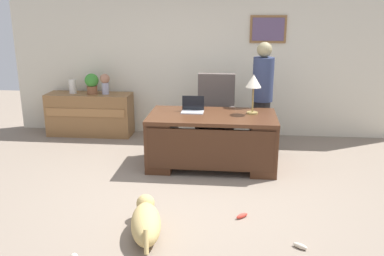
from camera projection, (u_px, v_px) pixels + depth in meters
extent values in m
plane|color=gray|center=(191.00, 192.00, 5.25)|extent=(12.00, 12.00, 0.00)
cube|color=beige|center=(206.00, 59.00, 7.35)|extent=(7.00, 0.12, 2.70)
cube|color=olive|center=(268.00, 29.00, 7.03)|extent=(0.61, 0.03, 0.46)
cube|color=#604C6D|center=(268.00, 29.00, 7.01)|extent=(0.53, 0.01, 0.38)
cube|color=#4C2B19|center=(212.00, 116.00, 5.91)|extent=(1.81, 0.96, 0.05)
cube|color=#4C2B19|center=(163.00, 141.00, 6.08)|extent=(0.36, 0.90, 0.72)
cube|color=#4C2B19|center=(262.00, 144.00, 5.94)|extent=(0.36, 0.90, 0.72)
cube|color=#412415|center=(210.00, 150.00, 5.57)|extent=(1.71, 0.04, 0.58)
cube|color=olive|center=(90.00, 114.00, 7.49)|extent=(1.50, 0.48, 0.75)
cube|color=#A16F40|center=(85.00, 113.00, 7.23)|extent=(1.40, 0.02, 0.14)
cube|color=#564C47|center=(215.00, 127.00, 6.73)|extent=(0.60, 0.58, 0.18)
cylinder|color=black|center=(215.00, 140.00, 6.80)|extent=(0.10, 0.10, 0.28)
cylinder|color=black|center=(215.00, 147.00, 6.83)|extent=(0.52, 0.52, 0.05)
cube|color=#564C47|center=(216.00, 96.00, 6.83)|extent=(0.60, 0.12, 0.74)
cube|color=#564C47|center=(199.00, 115.00, 6.70)|extent=(0.08, 0.50, 0.22)
cube|color=#564C47|center=(232.00, 115.00, 6.65)|extent=(0.08, 0.50, 0.22)
cylinder|color=#262323|center=(261.00, 126.00, 6.60)|extent=(0.26, 0.26, 0.83)
cylinder|color=navy|center=(263.00, 79.00, 6.39)|extent=(0.32, 0.32, 0.67)
sphere|color=#938760|center=(265.00, 50.00, 6.26)|extent=(0.23, 0.23, 0.23)
ellipsoid|color=tan|center=(146.00, 224.00, 4.18)|extent=(0.45, 0.79, 0.30)
sphere|color=tan|center=(146.00, 203.00, 4.52)|extent=(0.20, 0.20, 0.20)
cylinder|color=tan|center=(146.00, 242.00, 3.82)|extent=(0.07, 0.15, 0.21)
cube|color=#B2B5BA|center=(192.00, 112.00, 6.01)|extent=(0.32, 0.22, 0.01)
cube|color=black|center=(193.00, 103.00, 6.08)|extent=(0.32, 0.01, 0.21)
cylinder|color=#9E8447|center=(252.00, 113.00, 5.95)|extent=(0.16, 0.16, 0.02)
cylinder|color=#9E8447|center=(253.00, 100.00, 5.90)|extent=(0.02, 0.02, 0.36)
cone|color=silver|center=(254.00, 81.00, 5.82)|extent=(0.22, 0.22, 0.18)
cylinder|color=#A7A7C0|center=(105.00, 88.00, 7.33)|extent=(0.12, 0.12, 0.20)
sphere|color=tan|center=(105.00, 79.00, 7.28)|extent=(0.17, 0.17, 0.17)
cylinder|color=silver|center=(73.00, 87.00, 7.38)|extent=(0.13, 0.13, 0.24)
cylinder|color=brown|center=(92.00, 90.00, 7.36)|extent=(0.18, 0.18, 0.14)
sphere|color=#3C8F33|center=(92.00, 80.00, 7.31)|extent=(0.24, 0.24, 0.24)
ellipsoid|color=#E53F33|center=(242.00, 216.00, 4.60)|extent=(0.15, 0.14, 0.05)
ellipsoid|color=beige|center=(300.00, 246.00, 4.02)|extent=(0.15, 0.13, 0.05)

